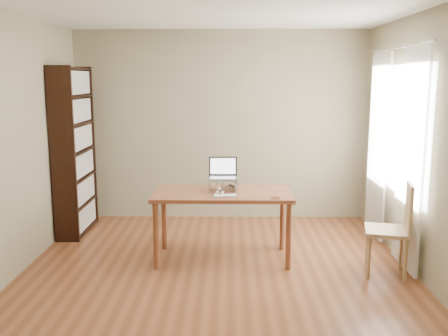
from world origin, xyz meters
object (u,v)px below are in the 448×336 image
bookshelf (74,151)px  keyboard (225,196)px  chair (395,225)px  cat (222,185)px  desk (223,200)px  laptop (223,173)px

bookshelf → keyboard: bearing=-32.2°
bookshelf → chair: bearing=-21.1°
keyboard → cat: cat is taller
desk → keyboard: keyboard is taller
desk → laptop: 0.31m
cat → desk: bearing=-77.0°
laptop → keyboard: size_ratio=1.14×
bookshelf → laptop: (1.89, -0.85, -0.11)m
laptop → keyboard: 0.40m
bookshelf → cat: bookshelf is taller
desk → chair: size_ratio=1.56×
desk → bookshelf: bearing=152.7°
laptop → keyboard: laptop is taller
bookshelf → chair: (3.61, -1.39, -0.54)m
desk → cat: bearing=94.4°
laptop → cat: bearing=-109.2°
desk → keyboard: bearing=-82.7°
chair → desk: bearing=179.1°
desk → cat: cat is taller
desk → keyboard: 0.24m
keyboard → cat: (-0.04, 0.33, 0.05)m
cat → chair: bearing=-8.0°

